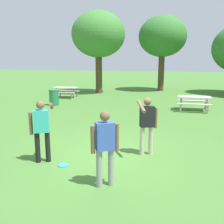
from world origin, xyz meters
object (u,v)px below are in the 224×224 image
object	(u,v)px
person_thrower	(42,127)
picnic_table_far	(65,90)
tree_tall_left	(98,35)
person_bystander	(105,144)
picnic_table_near	(194,100)
tree_broad_center	(162,37)
person_catcher	(147,122)
frisbee	(63,165)
trash_can_beside_table	(54,97)

from	to	relation	value
person_thrower	picnic_table_far	size ratio (longest dim) A/B	0.89
tree_tall_left	person_bystander	bearing A→B (deg)	-70.24
picnic_table_near	tree_broad_center	distance (m)	10.17
person_catcher	tree_broad_center	size ratio (longest dim) A/B	0.25
person_thrower	person_bystander	size ratio (longest dim) A/B	1.00
person_bystander	frisbee	distance (m)	1.78
tree_broad_center	picnic_table_near	bearing A→B (deg)	-73.61
person_thrower	person_catcher	distance (m)	2.85
frisbee	trash_can_beside_table	bearing A→B (deg)	120.54
trash_can_beside_table	person_catcher	bearing A→B (deg)	-44.73
person_catcher	trash_can_beside_table	bearing A→B (deg)	135.27
person_thrower	picnic_table_near	distance (m)	9.34
trash_can_beside_table	tree_tall_left	size ratio (longest dim) A/B	0.15
picnic_table_near	person_thrower	bearing A→B (deg)	-115.45
person_thrower	frisbee	distance (m)	1.14
picnic_table_near	picnic_table_far	world-z (taller)	same
person_bystander	frisbee	xyz separation A→B (m)	(-1.36, 0.69, -0.93)
person_thrower	person_bystander	world-z (taller)	same
person_thrower	trash_can_beside_table	bearing A→B (deg)	117.32
picnic_table_near	trash_can_beside_table	world-z (taller)	trash_can_beside_table
person_thrower	trash_can_beside_table	distance (m)	8.80
picnic_table_far	frisbee	bearing A→B (deg)	-63.58
trash_can_beside_table	tree_tall_left	world-z (taller)	tree_tall_left
person_catcher	tree_tall_left	bearing A→B (deg)	114.76
person_bystander	tree_tall_left	bearing A→B (deg)	109.76
person_catcher	tree_tall_left	xyz separation A→B (m)	(-5.92, 12.84, 3.73)
frisbee	picnic_table_far	size ratio (longest dim) A/B	0.14
tree_tall_left	picnic_table_near	bearing A→B (deg)	-37.65
trash_can_beside_table	tree_broad_center	size ratio (longest dim) A/B	0.15
person_bystander	picnic_table_far	xyz separation A→B (m)	(-6.80, 11.66, -0.38)
trash_can_beside_table	picnic_table_far	bearing A→B (deg)	104.41
person_catcher	person_bystander	distance (m)	2.15
frisbee	tree_broad_center	size ratio (longest dim) A/B	0.04
trash_can_beside_table	tree_tall_left	distance (m)	7.62
person_thrower	person_bystander	distance (m)	2.13
person_bystander	tree_broad_center	xyz separation A→B (m)	(-0.60, 18.14, 3.75)
picnic_table_near	trash_can_beside_table	xyz separation A→B (m)	(-8.04, -0.63, -0.08)
picnic_table_near	picnic_table_far	size ratio (longest dim) A/B	0.94
person_bystander	tree_broad_center	distance (m)	18.53
tree_broad_center	person_catcher	bearing A→B (deg)	-85.87
tree_broad_center	person_bystander	bearing A→B (deg)	-88.12
person_bystander	tree_broad_center	bearing A→B (deg)	91.88
picnic_table_far	tree_tall_left	bearing A→B (deg)	66.11
picnic_table_near	tree_broad_center	size ratio (longest dim) A/B	0.27
person_catcher	picnic_table_near	xyz separation A→B (m)	(1.46, 7.14, -0.40)
person_catcher	tree_tall_left	distance (m)	14.63
person_bystander	tree_tall_left	xyz separation A→B (m)	(-5.36, 14.92, 3.74)
person_bystander	trash_can_beside_table	bearing A→B (deg)	125.00
picnic_table_near	person_catcher	bearing A→B (deg)	-101.58
frisbee	picnic_table_far	xyz separation A→B (m)	(-5.45, 10.97, 0.55)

